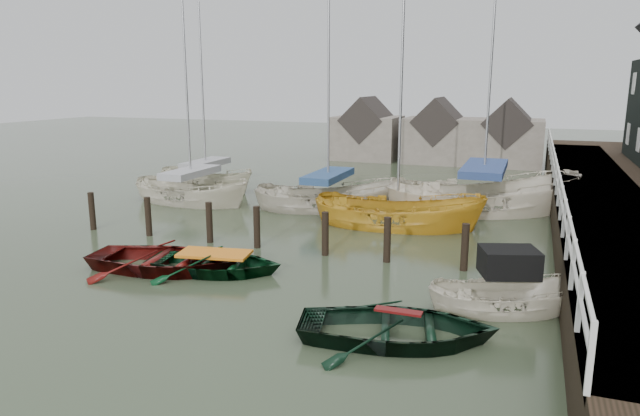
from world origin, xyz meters
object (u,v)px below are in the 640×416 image
at_px(rowboat_dkgreen, 397,341).
at_px(sailboat_e, 207,188).
at_px(rowboat_red, 165,270).
at_px(sailboat_c, 397,226).
at_px(sailboat_a, 192,202).
at_px(rowboat_green, 215,272).
at_px(motorboat, 505,307).
at_px(sailboat_b, 328,208).
at_px(sailboat_d, 482,211).

height_order(rowboat_dkgreen, sailboat_e, sailboat_e).
relative_size(rowboat_red, sailboat_c, 0.42).
height_order(rowboat_red, rowboat_dkgreen, rowboat_red).
bearing_deg(sailboat_a, sailboat_c, -90.75).
distance_m(rowboat_green, motorboat, 8.00).
distance_m(rowboat_green, sailboat_c, 8.02).
xyz_separation_m(rowboat_red, rowboat_green, (1.48, 0.34, 0.00)).
relative_size(rowboat_red, sailboat_b, 0.36).
xyz_separation_m(sailboat_a, sailboat_b, (6.23, 0.94, 0.00)).
distance_m(rowboat_dkgreen, sailboat_d, 13.33).
bearing_deg(sailboat_b, sailboat_a, 77.38).
bearing_deg(sailboat_a, sailboat_e, 25.41).
bearing_deg(motorboat, rowboat_dkgreen, 121.47).
height_order(rowboat_red, rowboat_green, rowboat_red).
relative_size(sailboat_a, sailboat_c, 1.06).
bearing_deg(sailboat_a, motorboat, -115.30).
bearing_deg(sailboat_c, rowboat_dkgreen, -170.15).
relative_size(rowboat_red, sailboat_d, 0.34).
distance_m(motorboat, sailboat_b, 11.96).
xyz_separation_m(sailboat_b, sailboat_d, (6.28, 1.76, -0.01)).
bearing_deg(rowboat_green, sailboat_c, -37.29).
distance_m(rowboat_red, sailboat_b, 9.51).
relative_size(sailboat_b, sailboat_c, 1.19).
relative_size(rowboat_dkgreen, sailboat_d, 0.32).
height_order(rowboat_dkgreen, sailboat_a, sailboat_a).
distance_m(rowboat_red, sailboat_c, 9.08).
xyz_separation_m(motorboat, sailboat_a, (-14.00, 8.15, -0.06)).
xyz_separation_m(sailboat_d, sailboat_e, (-13.70, 0.47, 0.01)).
height_order(motorboat, sailboat_c, sailboat_c).
height_order(sailboat_b, sailboat_d, sailboat_d).
xyz_separation_m(motorboat, sailboat_c, (-4.30, 7.19, -0.11)).
bearing_deg(sailboat_c, sailboat_d, -40.62).
bearing_deg(sailboat_d, sailboat_a, 80.08).
relative_size(sailboat_c, sailboat_d, 0.81).
xyz_separation_m(rowboat_green, sailboat_a, (-6.00, 8.07, 0.07)).
bearing_deg(rowboat_dkgreen, sailboat_b, 12.89).
height_order(rowboat_dkgreen, sailboat_b, sailboat_b).
relative_size(rowboat_dkgreen, sailboat_c, 0.40).
distance_m(rowboat_red, sailboat_a, 9.55).
relative_size(motorboat, sailboat_c, 0.37).
height_order(sailboat_a, sailboat_c, sailboat_a).
distance_m(rowboat_dkgreen, motorboat, 3.21).
distance_m(sailboat_a, sailboat_b, 6.30).
xyz_separation_m(sailboat_a, sailboat_d, (12.51, 2.71, -0.01)).
xyz_separation_m(rowboat_dkgreen, sailboat_c, (-2.24, 9.65, 0.01)).
xyz_separation_m(rowboat_red, sailboat_d, (7.98, 11.12, 0.06)).
xyz_separation_m(rowboat_green, rowboat_dkgreen, (5.94, -2.54, 0.00)).
relative_size(rowboat_red, rowboat_green, 1.15).
height_order(rowboat_green, sailboat_d, sailboat_d).
height_order(rowboat_green, sailboat_a, sailboat_a).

